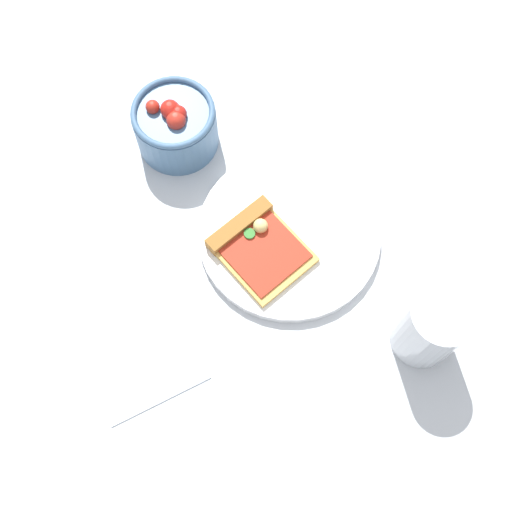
% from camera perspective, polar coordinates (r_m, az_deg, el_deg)
% --- Properties ---
extents(ground_plane, '(2.40, 2.40, 0.00)m').
position_cam_1_polar(ground_plane, '(0.85, 1.64, 2.18)').
color(ground_plane, silver).
rests_on(ground_plane, ground).
extents(plate, '(0.24, 0.24, 0.01)m').
position_cam_1_polar(plate, '(0.84, 2.93, 2.01)').
color(plate, white).
rests_on(plate, ground_plane).
extents(pizza_slice_main, '(0.10, 0.11, 0.03)m').
position_cam_1_polar(pizza_slice_main, '(0.82, 0.06, 1.06)').
color(pizza_slice_main, '#E5B256').
rests_on(pizza_slice_main, plate).
extents(salad_bowl, '(0.11, 0.11, 0.09)m').
position_cam_1_polar(salad_bowl, '(0.89, -7.09, 11.35)').
color(salad_bowl, '#4C7299').
rests_on(salad_bowl, ground_plane).
extents(soda_glass, '(0.07, 0.07, 0.12)m').
position_cam_1_polar(soda_glass, '(0.78, 15.07, -6.12)').
color(soda_glass, silver).
rests_on(soda_glass, ground_plane).
extents(paper_napkin, '(0.15, 0.14, 0.00)m').
position_cam_1_polar(paper_napkin, '(0.81, -9.90, -8.98)').
color(paper_napkin, white).
rests_on(paper_napkin, ground_plane).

